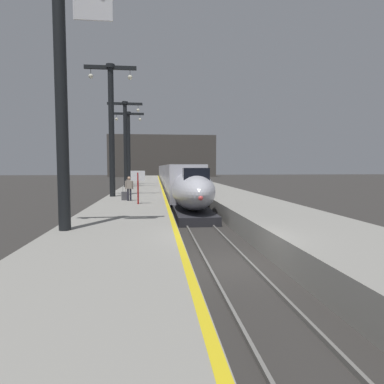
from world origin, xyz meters
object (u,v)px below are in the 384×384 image
(passenger_near_edge, at_px, (129,187))
(departure_info_board, at_px, (138,180))
(highspeed_train_main, at_px, (170,175))
(station_column_near, at_px, (62,69))
(station_column_mid, at_px, (111,119))
(rolling_suitcase, at_px, (124,196))
(station_column_far, at_px, (125,136))
(station_column_distant, at_px, (129,141))

(passenger_near_edge, distance_m, departure_info_board, 2.32)
(highspeed_train_main, relative_size, station_column_near, 7.88)
(station_column_mid, bearing_deg, rolling_suitcase, -69.04)
(station_column_far, distance_m, station_column_distant, 4.86)
(station_column_mid, xyz_separation_m, departure_info_board, (2.30, -5.79, -4.61))
(highspeed_train_main, relative_size, rolling_suitcase, 77.92)
(departure_info_board, bearing_deg, rolling_suitcase, 112.45)
(station_column_near, distance_m, station_column_distant, 31.83)
(highspeed_train_main, height_order, departure_info_board, highspeed_train_main)
(rolling_suitcase, height_order, departure_info_board, departure_info_board)
(station_column_mid, bearing_deg, departure_info_board, -68.35)
(station_column_far, height_order, rolling_suitcase, station_column_far)
(station_column_distant, bearing_deg, station_column_near, -89.90)
(station_column_mid, relative_size, station_column_far, 1.05)
(passenger_near_edge, xyz_separation_m, departure_info_board, (0.71, -2.15, 0.52))
(highspeed_train_main, xyz_separation_m, station_column_near, (-5.85, -42.94, 5.00))
(highspeed_train_main, height_order, passenger_near_edge, highspeed_train_main)
(station_column_mid, relative_size, rolling_suitcase, 10.50)
(highspeed_train_main, relative_size, station_column_distant, 8.10)
(station_column_distant, bearing_deg, departure_info_board, -84.35)
(station_column_near, distance_m, station_column_far, 26.98)
(station_column_near, bearing_deg, rolling_suitcase, 84.15)
(station_column_far, bearing_deg, passenger_near_edge, -84.42)
(highspeed_train_main, xyz_separation_m, station_column_far, (-5.90, -15.97, 4.95))
(station_column_far, xyz_separation_m, station_column_distant, (0.00, 4.85, -0.21))
(station_column_mid, xyz_separation_m, station_column_distant, (0.00, 17.44, -0.46))
(passenger_near_edge, bearing_deg, station_column_mid, 113.51)
(station_column_near, xyz_separation_m, departure_info_board, (2.25, 8.60, -4.41))
(passenger_near_edge, relative_size, rolling_suitcase, 1.72)
(station_column_mid, xyz_separation_m, passenger_near_edge, (1.59, -3.65, -5.13))
(station_column_near, distance_m, departure_info_board, 9.92)
(station_column_distant, distance_m, passenger_near_edge, 21.65)
(station_column_far, relative_size, passenger_near_edge, 5.82)
(station_column_near, height_order, departure_info_board, station_column_near)
(station_column_mid, distance_m, station_column_far, 12.59)
(passenger_near_edge, bearing_deg, station_column_far, 95.58)
(highspeed_train_main, height_order, station_column_far, station_column_far)
(highspeed_train_main, relative_size, station_column_mid, 7.42)
(passenger_near_edge, bearing_deg, station_column_near, -98.11)
(highspeed_train_main, bearing_deg, passenger_near_edge, -97.63)
(station_column_near, xyz_separation_m, rolling_suitcase, (1.15, 11.24, -5.61))
(station_column_mid, bearing_deg, station_column_far, 90.00)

